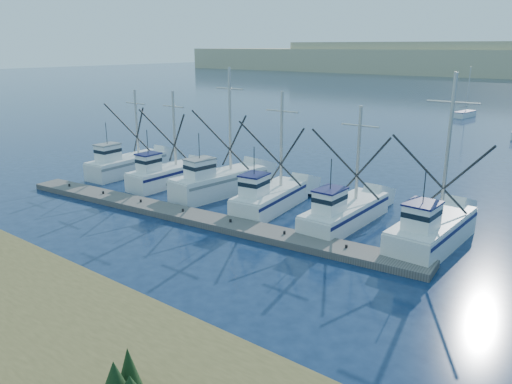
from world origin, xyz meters
TOP-DOWN VIEW (x-y plane):
  - ground at (0.00, 0.00)m, footprint 500.00×500.00m
  - floating_dock at (-7.27, 6.06)m, footprint 31.84×5.28m
  - trawler_fleet at (-6.65, 11.11)m, footprint 31.00×8.51m
  - sailboat_far at (-8.11, 70.13)m, footprint 2.34×5.29m

SIDE VIEW (x-z plane):
  - ground at x=0.00m, z-range 0.00..0.00m
  - floating_dock at x=-7.27m, z-range 0.00..0.42m
  - sailboat_far at x=-8.11m, z-range -3.55..4.55m
  - trawler_fleet at x=-6.65m, z-range -4.01..5.98m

